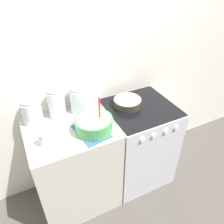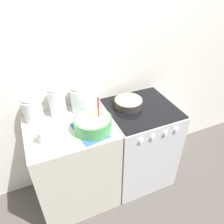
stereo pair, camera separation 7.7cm
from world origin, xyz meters
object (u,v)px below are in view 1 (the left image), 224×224
at_px(baking_pan, 127,102).
at_px(mixing_bowl, 94,123).
at_px(stove, 137,143).
at_px(storage_jar_right, 80,101).
at_px(storage_jar_left, 32,113).
at_px(tin_can, 44,139).
at_px(storage_jar_middle, 57,105).

bearing_deg(baking_pan, mixing_bowl, -155.12).
distance_m(stove, baking_pan, 0.51).
bearing_deg(storage_jar_right, storage_jar_left, -180.00).
bearing_deg(storage_jar_left, stove, -12.01).
height_order(stove, mixing_bowl, mixing_bowl).
height_order(stove, storage_jar_right, storage_jar_right).
height_order(mixing_bowl, tin_can, mixing_bowl).
height_order(mixing_bowl, storage_jar_middle, mixing_bowl).
bearing_deg(tin_can, stove, 7.04).
height_order(storage_jar_left, tin_can, storage_jar_left).
bearing_deg(tin_can, baking_pan, 13.05).
height_order(mixing_bowl, storage_jar_right, mixing_bowl).
distance_m(mixing_bowl, storage_jar_right, 0.31).
bearing_deg(stove, tin_can, -172.96).
bearing_deg(storage_jar_right, baking_pan, -16.50).
bearing_deg(baking_pan, tin_can, -166.95).
distance_m(baking_pan, storage_jar_left, 0.82).
xyz_separation_m(storage_jar_left, storage_jar_right, (0.40, 0.00, 0.01)).
xyz_separation_m(storage_jar_left, storage_jar_middle, (0.20, 0.00, 0.02)).
height_order(baking_pan, storage_jar_left, storage_jar_left).
xyz_separation_m(baking_pan, storage_jar_middle, (-0.61, 0.12, 0.07)).
xyz_separation_m(baking_pan, tin_can, (-0.79, -0.18, 0.02)).
relative_size(mixing_bowl, storage_jar_middle, 1.13).
distance_m(stove, storage_jar_right, 0.78).
relative_size(storage_jar_left, storage_jar_right, 0.94).
xyz_separation_m(stove, storage_jar_right, (-0.51, 0.19, 0.55)).
distance_m(storage_jar_middle, tin_can, 0.36).
height_order(baking_pan, tin_can, tin_can).
xyz_separation_m(mixing_bowl, storage_jar_left, (-0.41, 0.31, 0.03)).
bearing_deg(baking_pan, storage_jar_right, 163.50).
relative_size(storage_jar_left, tin_can, 2.00).
distance_m(baking_pan, storage_jar_right, 0.43).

